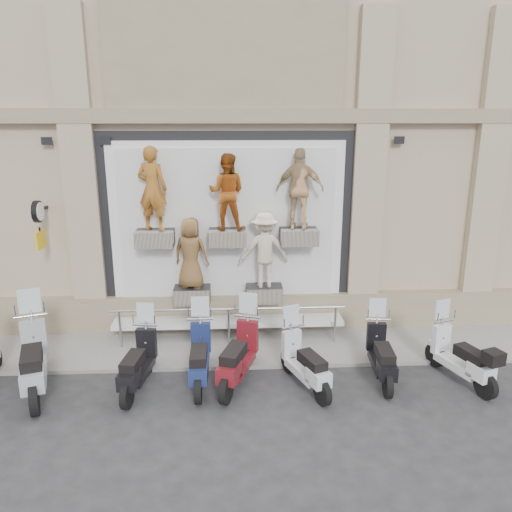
% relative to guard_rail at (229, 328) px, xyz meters
% --- Properties ---
extents(ground, '(90.00, 90.00, 0.00)m').
position_rel_guard_rail_xyz_m(ground, '(0.00, -2.00, -0.47)').
color(ground, '#2A2A2C').
rests_on(ground, ground).
extents(sidewalk, '(16.00, 2.20, 0.08)m').
position_rel_guard_rail_xyz_m(sidewalk, '(0.00, 0.10, -0.43)').
color(sidewalk, '#999690').
rests_on(sidewalk, ground).
extents(building, '(14.00, 8.60, 12.00)m').
position_rel_guard_rail_xyz_m(building, '(0.00, 5.00, 5.54)').
color(building, tan).
rests_on(building, ground).
extents(shop_vitrine, '(5.60, 0.83, 4.30)m').
position_rel_guard_rail_xyz_m(shop_vitrine, '(0.09, 0.75, 1.94)').
color(shop_vitrine, black).
rests_on(shop_vitrine, ground).
extents(guard_rail, '(5.06, 0.10, 0.93)m').
position_rel_guard_rail_xyz_m(guard_rail, '(0.00, 0.00, 0.00)').
color(guard_rail, '#9EA0A5').
rests_on(guard_rail, ground).
extents(clock_sign_bracket, '(0.10, 0.80, 1.02)m').
position_rel_guard_rail_xyz_m(clock_sign_bracket, '(-3.90, 0.47, 2.34)').
color(clock_sign_bracket, black).
rests_on(clock_sign_bracket, ground).
extents(scooter_c, '(1.27, 2.24, 1.75)m').
position_rel_guard_rail_xyz_m(scooter_c, '(-3.49, -1.60, 0.41)').
color(scooter_c, '#92989E').
rests_on(scooter_c, ground).
extents(scooter_d, '(0.77, 1.84, 1.45)m').
position_rel_guard_rail_xyz_m(scooter_d, '(-1.65, -1.58, 0.26)').
color(scooter_d, black).
rests_on(scooter_d, ground).
extents(scooter_e, '(0.55, 1.85, 1.50)m').
position_rel_guard_rail_xyz_m(scooter_e, '(-0.54, -1.45, 0.29)').
color(scooter_e, navy).
rests_on(scooter_e, ground).
extents(scooter_f, '(1.16, 2.02, 1.58)m').
position_rel_guard_rail_xyz_m(scooter_f, '(0.18, -1.50, 0.32)').
color(scooter_f, maroon).
rests_on(scooter_f, ground).
extents(scooter_g, '(1.10, 1.81, 1.42)m').
position_rel_guard_rail_xyz_m(scooter_g, '(1.39, -1.71, 0.24)').
color(scooter_g, silver).
rests_on(scooter_g, ground).
extents(scooter_h, '(0.66, 1.79, 1.42)m').
position_rel_guard_rail_xyz_m(scooter_h, '(2.88, -1.48, 0.25)').
color(scooter_h, black).
rests_on(scooter_h, ground).
extents(scooter_i, '(1.06, 1.84, 1.44)m').
position_rel_guard_rail_xyz_m(scooter_i, '(4.33, -1.64, 0.25)').
color(scooter_i, silver).
rests_on(scooter_i, ground).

